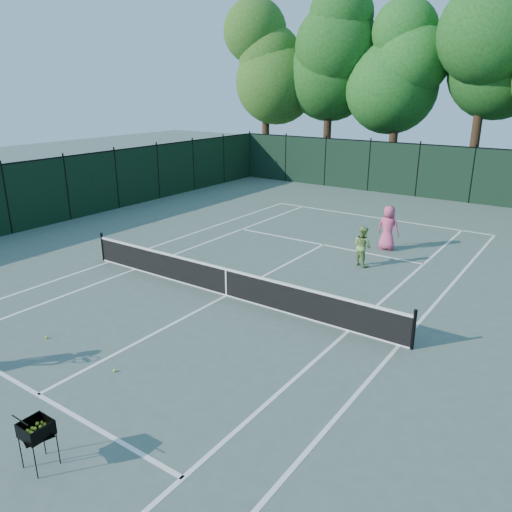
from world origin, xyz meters
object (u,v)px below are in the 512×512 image
Objects in this scene: player_pink at (388,228)px; ball_hopper at (36,429)px; player_green at (362,246)px; loose_ball_near_cart at (114,371)px; loose_ball_midcourt at (46,337)px.

player_pink is 14.89m from ball_hopper.
player_green is 12.56m from ball_hopper.
player_pink is 12.36m from loose_ball_near_cart.
player_pink is 25.99× the size of loose_ball_midcourt.
loose_ball_near_cart is at bearing 83.71° from player_pink.
player_pink is 2.33m from player_green.
loose_ball_midcourt is (-4.35, -9.83, -0.69)m from player_green.
player_pink reaches higher than ball_hopper.
player_pink reaches higher than loose_ball_midcourt.
ball_hopper is 12.98× the size of loose_ball_near_cart.
player_green is 10.77m from loose_ball_midcourt.
player_green reaches higher than loose_ball_near_cart.
ball_hopper is at bearing -34.17° from loose_ball_midcourt.
loose_ball_midcourt is at bearing 162.86° from ball_hopper.
player_pink is at bearing 70.09° from loose_ball_midcourt.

